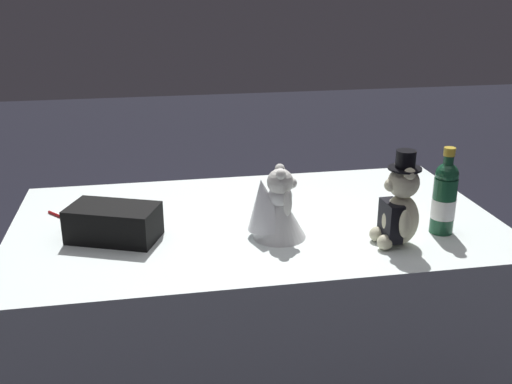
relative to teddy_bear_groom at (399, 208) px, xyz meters
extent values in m
cube|color=white|center=(0.39, -0.27, -0.48)|extent=(1.64, 0.93, 0.71)
ellipsoid|color=beige|center=(-0.01, 0.00, -0.04)|extent=(0.11, 0.10, 0.16)
cube|color=black|center=(0.02, 0.00, -0.04)|extent=(0.05, 0.10, 0.12)
sphere|color=beige|center=(-0.01, 0.00, 0.08)|extent=(0.10, 0.10, 0.10)
sphere|color=beige|center=(0.03, 0.00, 0.08)|extent=(0.04, 0.04, 0.04)
sphere|color=beige|center=(-0.01, -0.03, 0.12)|extent=(0.04, 0.04, 0.04)
sphere|color=beige|center=(-0.01, 0.03, 0.12)|extent=(0.04, 0.04, 0.04)
ellipsoid|color=beige|center=(0.01, -0.06, -0.03)|extent=(0.03, 0.03, 0.09)
ellipsoid|color=beige|center=(0.00, 0.06, -0.03)|extent=(0.03, 0.03, 0.09)
sphere|color=beige|center=(0.05, -0.03, -0.10)|extent=(0.05, 0.05, 0.05)
sphere|color=beige|center=(0.05, 0.03, -0.10)|extent=(0.05, 0.05, 0.05)
cylinder|color=black|center=(-0.01, 0.00, 0.12)|extent=(0.10, 0.10, 0.01)
cylinder|color=black|center=(-0.01, 0.00, 0.15)|extent=(0.06, 0.06, 0.05)
cone|color=white|center=(0.34, -0.12, -0.05)|extent=(0.17, 0.17, 0.15)
ellipsoid|color=white|center=(0.34, -0.12, 0.02)|extent=(0.08, 0.07, 0.07)
sphere|color=silver|center=(0.34, -0.12, 0.06)|extent=(0.08, 0.08, 0.08)
sphere|color=silver|center=(0.31, -0.11, 0.06)|extent=(0.03, 0.03, 0.03)
sphere|color=silver|center=(0.35, -0.09, 0.10)|extent=(0.03, 0.03, 0.03)
sphere|color=silver|center=(0.34, -0.15, 0.10)|extent=(0.03, 0.03, 0.03)
ellipsoid|color=silver|center=(0.33, -0.07, 0.01)|extent=(0.03, 0.03, 0.08)
ellipsoid|color=silver|center=(0.32, -0.16, 0.01)|extent=(0.03, 0.03, 0.08)
cone|color=white|center=(0.39, -0.13, -0.01)|extent=(0.17, 0.15, 0.18)
cylinder|color=#16452C|center=(-0.18, -0.06, -0.03)|extent=(0.08, 0.08, 0.18)
sphere|color=#16452C|center=(-0.18, -0.06, 0.08)|extent=(0.07, 0.07, 0.07)
cylinder|color=#16452C|center=(-0.18, -0.06, 0.12)|extent=(0.03, 0.03, 0.07)
cylinder|color=gold|center=(-0.18, -0.06, 0.15)|extent=(0.04, 0.04, 0.03)
cylinder|color=white|center=(-0.18, -0.06, -0.04)|extent=(0.08, 0.08, 0.06)
cylinder|color=maroon|center=(1.06, -0.41, -0.12)|extent=(0.09, 0.10, 0.01)
cone|color=silver|center=(1.02, -0.36, -0.12)|extent=(0.02, 0.02, 0.01)
cube|color=black|center=(0.86, -0.20, -0.07)|extent=(0.31, 0.25, 0.11)
cube|color=#B7B7BF|center=(0.89, -0.27, -0.07)|extent=(0.03, 0.02, 0.03)
camera|label=1|loc=(0.73, 1.59, 0.67)|focal=41.93mm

